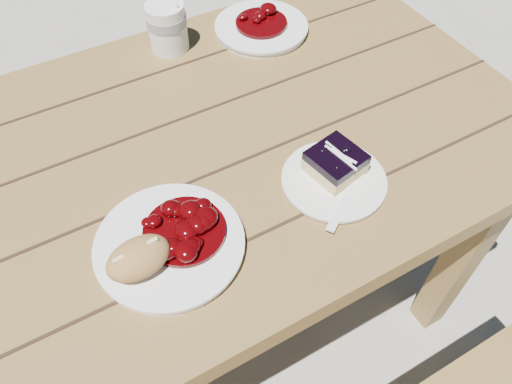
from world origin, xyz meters
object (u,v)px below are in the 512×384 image
main_plate (170,245)px  coffee_cup (167,27)px  second_plate (261,28)px  dessert_plate (334,181)px  bread_roll (138,258)px  blueberry_cake (335,163)px  picnic_table (55,260)px

main_plate → coffee_cup: bearing=66.7°
coffee_cup → second_plate: bearing=-11.9°
coffee_cup → dessert_plate: bearing=-79.4°
bread_roll → dessert_plate: 0.37m
blueberry_cake → second_plate: bearing=65.7°
main_plate → coffee_cup: size_ratio=2.22×
second_plate → dessert_plate: bearing=-104.1°
main_plate → bread_roll: 0.07m
coffee_cup → blueberry_cake: bearing=-78.0°
main_plate → blueberry_cake: bearing=-0.3°
blueberry_cake → bread_roll: bearing=171.9°
picnic_table → main_plate: main_plate is taller
main_plate → second_plate: (0.43, 0.46, 0.00)m
bread_roll → blueberry_cake: bearing=2.8°
dessert_plate → coffee_cup: bearing=100.6°
dessert_plate → coffee_cup: size_ratio=1.70×
blueberry_cake → picnic_table: bearing=148.5°
blueberry_cake → coffee_cup: size_ratio=0.93×
dessert_plate → picnic_table: bearing=157.6°
dessert_plate → second_plate: second_plate is taller
bread_roll → coffee_cup: bearing=62.5°
blueberry_cake → main_plate: bearing=168.8°
main_plate → bread_roll: size_ratio=2.32×
picnic_table → main_plate: size_ratio=8.37×
main_plate → dessert_plate: (0.31, -0.02, -0.00)m
coffee_cup → second_plate: 0.22m
main_plate → second_plate: 0.63m
picnic_table → blueberry_cake: size_ratio=19.96×
picnic_table → coffee_cup: size_ratio=18.56×
second_plate → coffee_cup: bearing=168.1°
bread_roll → blueberry_cake: bread_roll is taller
picnic_table → dessert_plate: 0.57m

